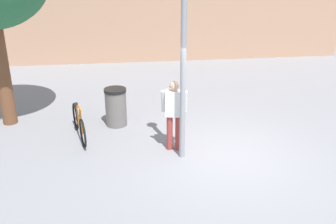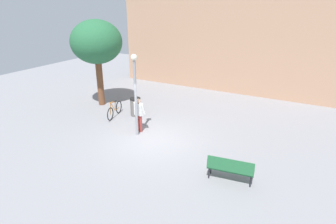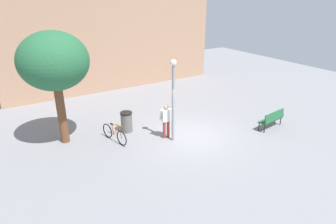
% 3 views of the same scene
% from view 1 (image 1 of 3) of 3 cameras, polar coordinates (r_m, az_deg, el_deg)
% --- Properties ---
extents(ground_plane, '(36.00, 36.00, 0.00)m').
position_cam_1_polar(ground_plane, '(8.86, 8.50, -6.54)').
color(ground_plane, gray).
extents(lamppost, '(0.28, 0.28, 3.82)m').
position_cam_1_polar(lamppost, '(7.93, 2.31, 8.42)').
color(lamppost, gray).
rests_on(lamppost, ground_plane).
extents(person_by_lamppost, '(0.62, 0.37, 1.67)m').
position_cam_1_polar(person_by_lamppost, '(8.69, 0.91, 0.16)').
color(person_by_lamppost, '#9E3833').
rests_on(person_by_lamppost, ground_plane).
extents(bicycle_orange, '(0.48, 1.77, 0.97)m').
position_cam_1_polar(bicycle_orange, '(9.74, -13.10, -1.68)').
color(bicycle_orange, black).
rests_on(bicycle_orange, ground_plane).
extents(trash_bin, '(0.58, 0.58, 1.02)m').
position_cam_1_polar(trash_bin, '(10.26, -7.75, 0.75)').
color(trash_bin, '#66605B').
rests_on(trash_bin, ground_plane).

